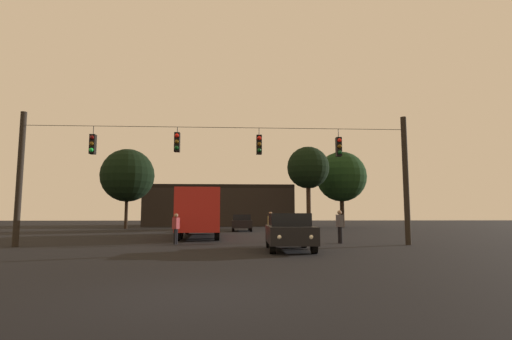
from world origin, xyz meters
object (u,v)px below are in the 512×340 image
(pedestrian_crossing_right, at_px, (340,224))
(pedestrian_crossing_center, at_px, (176,227))
(car_far_left, at_px, (242,222))
(pedestrian_crossing_left, at_px, (271,225))
(tree_left_silhouette, at_px, (341,177))
(tree_behind_building, at_px, (128,175))
(city_bus, at_px, (200,209))
(tree_right_far, at_px, (308,168))
(car_near_right, at_px, (289,231))

(pedestrian_crossing_right, bearing_deg, pedestrian_crossing_center, -178.36)
(car_far_left, bearing_deg, pedestrian_crossing_center, -102.14)
(pedestrian_crossing_left, distance_m, tree_left_silhouette, 29.34)
(pedestrian_crossing_right, relative_size, tree_behind_building, 0.20)
(city_bus, xyz_separation_m, tree_right_far, (10.38, 15.69, 4.74))
(car_near_right, relative_size, pedestrian_crossing_left, 2.70)
(car_near_right, height_order, pedestrian_crossing_center, pedestrian_crossing_center)
(pedestrian_crossing_left, height_order, tree_right_far, tree_right_far)
(car_far_left, xyz_separation_m, pedestrian_crossing_left, (1.25, -15.69, 0.12))
(tree_behind_building, bearing_deg, car_near_right, -63.29)
(city_bus, relative_size, tree_left_silhouette, 1.20)
(pedestrian_crossing_right, bearing_deg, city_bus, 138.89)
(pedestrian_crossing_left, distance_m, tree_behind_building, 27.02)
(pedestrian_crossing_right, bearing_deg, pedestrian_crossing_left, 164.79)
(tree_left_silhouette, height_order, tree_right_far, tree_left_silhouette)
(car_far_left, height_order, pedestrian_crossing_left, pedestrian_crossing_left)
(city_bus, distance_m, tree_left_silhouette, 26.24)
(car_near_right, relative_size, tree_right_far, 0.49)
(car_near_right, xyz_separation_m, pedestrian_crossing_right, (3.21, 4.05, 0.17))
(car_near_right, height_order, tree_right_far, tree_right_far)
(pedestrian_crossing_right, relative_size, tree_left_silhouette, 0.18)
(tree_left_silhouette, relative_size, tree_behind_building, 1.06)
(car_far_left, relative_size, pedestrian_crossing_right, 2.55)
(car_near_right, height_order, pedestrian_crossing_left, pedestrian_crossing_left)
(city_bus, height_order, tree_left_silhouette, tree_left_silhouette)
(car_near_right, distance_m, pedestrian_crossing_right, 5.17)
(pedestrian_crossing_left, bearing_deg, tree_right_far, 74.13)
(tree_left_silhouette, bearing_deg, pedestrian_crossing_left, -112.79)
(tree_behind_building, xyz_separation_m, tree_right_far, (19.79, -1.27, 0.80))
(city_bus, relative_size, pedestrian_crossing_right, 6.52)
(pedestrian_crossing_left, distance_m, pedestrian_crossing_center, 5.03)
(pedestrian_crossing_right, bearing_deg, tree_right_far, 83.42)
(car_near_right, height_order, tree_left_silhouette, tree_left_silhouette)
(car_far_left, bearing_deg, pedestrian_crossing_left, -85.43)
(car_far_left, distance_m, tree_behind_building, 15.15)
(car_near_right, xyz_separation_m, car_far_left, (-1.57, 20.70, 0.00))
(pedestrian_crossing_right, height_order, tree_left_silhouette, tree_left_silhouette)
(pedestrian_crossing_left, bearing_deg, car_near_right, -86.39)
(city_bus, height_order, tree_right_far, tree_right_far)
(car_near_right, xyz_separation_m, pedestrian_crossing_center, (-5.21, 3.81, 0.06))
(tree_right_far, bearing_deg, car_near_right, -102.34)
(car_near_right, distance_m, tree_behind_building, 31.52)
(tree_left_silhouette, bearing_deg, tree_behind_building, -171.26)
(tree_behind_building, relative_size, tree_right_far, 0.97)
(city_bus, height_order, car_near_right, city_bus)
(car_far_left, bearing_deg, tree_behind_building, 150.25)
(pedestrian_crossing_center, bearing_deg, tree_behind_building, 110.10)
(pedestrian_crossing_center, distance_m, tree_behind_building, 26.02)
(tree_left_silhouette, height_order, tree_behind_building, tree_left_silhouette)
(pedestrian_crossing_left, relative_size, pedestrian_crossing_center, 1.06)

